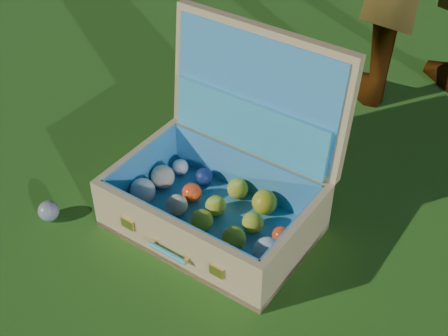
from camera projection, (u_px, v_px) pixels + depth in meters
ground at (271, 255)px, 1.73m from camera, size 60.00×60.00×0.00m
stray_ball at (49, 211)px, 1.83m from camera, size 0.06×0.06×0.06m
suitcase at (226, 174)px, 1.77m from camera, size 0.62×0.53×0.54m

